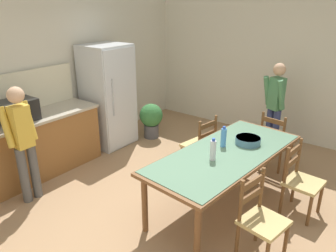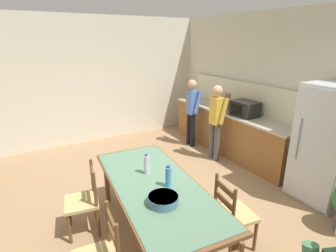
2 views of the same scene
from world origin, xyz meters
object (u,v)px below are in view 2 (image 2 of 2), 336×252
Objects in this scene: bottle_near_centre at (147,164)px; refrigerator at (327,145)px; serving_bowl at (163,199)px; chair_side_near_left at (84,201)px; person_at_sink at (192,109)px; paper_bag at (224,101)px; microwave at (245,109)px; chair_side_far_right at (233,214)px; bottle_off_centre at (168,177)px; person_at_counter at (216,119)px; dining_table at (155,189)px.

refrigerator is at bearing 73.19° from bottle_near_centre.
bottle_near_centre is 0.68m from serving_bowl.
person_at_sink is at bearing 130.93° from chair_side_near_left.
serving_bowl is at bearing -51.44° from paper_bag.
paper_bag is 1.33× the size of bottle_near_centre.
microwave reaches higher than chair_side_far_right.
serving_bowl is 1.19m from chair_side_near_left.
person_at_counter is at bearing 127.57° from bottle_off_centre.
bottle_near_centre is 0.18× the size of person_at_counter.
bottle_off_centre is 0.88m from chair_side_far_right.
person_at_counter is (0.87, -0.02, 0.00)m from person_at_sink.
chair_side_near_left is at bearing 59.96° from chair_side_far_right.
person_at_counter reaches higher than microwave.
bottle_near_centre is 0.30× the size of chair_side_near_left.
chair_side_near_left is at bearing -79.85° from microwave.
refrigerator is 1.17× the size of person_at_sink.
person_at_counter is at bearing 129.13° from serving_bowl.
paper_bag reaches higher than chair_side_far_right.
microwave reaches higher than chair_side_near_left.
person_at_sink reaches higher than serving_bowl.
microwave is at bearing 110.07° from chair_side_near_left.
chair_side_far_right is at bearing 77.22° from serving_bowl.
refrigerator reaches higher than paper_bag.
serving_bowl is (0.26, -0.21, -0.07)m from bottle_off_centre.
dining_table is 7.27× the size of serving_bowl.
paper_bag reaches higher than microwave.
chair_side_far_right is at bearing -116.26° from person_at_sink.
refrigerator is 4.98× the size of paper_bag.
bottle_near_centre is 2.90m from person_at_sink.
serving_bowl is at bearing 42.43° from chair_side_near_left.
bottle_near_centre is at bearing -151.41° from person_at_counter.
bottle_near_centre is 2.36m from person_at_counter.
serving_bowl is 0.35× the size of chair_side_near_left.
microwave reaches higher than bottle_near_centre.
serving_bowl is at bearing -129.94° from person_at_sink.
microwave is 1.56× the size of serving_bowl.
dining_table is 8.62× the size of bottle_near_centre.
person_at_sink is (-0.49, -0.49, -0.23)m from paper_bag.
microwave is 2.83m from bottle_off_centre.
person_at_sink is at bearing -17.71° from chair_side_far_right.
chair_side_near_left reaches higher than dining_table.
person_at_counter is at bearing 118.59° from bottle_near_centre.
refrigerator reaches higher than bottle_off_centre.
microwave is 2.90m from dining_table.
paper_bag is at bearing -45.12° from person_at_sink.
chair_side_far_right is (0.19, 0.82, -0.37)m from serving_bowl.
person_at_sink is at bearing 137.02° from dining_table.
bottle_near_centre is at bearing 47.57° from chair_side_far_right.
chair_side_far_right is at bearing 51.39° from dining_table.
paper_bag is 3.19m from dining_table.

